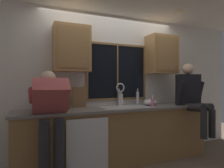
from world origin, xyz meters
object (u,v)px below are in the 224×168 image
object	(u,v)px
mixing_bowl	(150,102)
soap_dispenser	(153,102)
knife_block	(65,102)
bottle_tall_clear	(138,98)
person_standing	(50,112)
person_sitting_on_counter	(192,95)
bottle_green_glass	(121,99)
cutting_board	(79,97)

from	to	relation	value
mixing_bowl	soap_dispenser	bearing A→B (deg)	-111.18
knife_block	bottle_tall_clear	world-z (taller)	bottle_tall_clear
person_standing	bottle_tall_clear	bearing A→B (deg)	16.35
person_sitting_on_counter	knife_block	world-z (taller)	person_sitting_on_counter
person_standing	soap_dispenser	xyz separation A→B (m)	(1.67, 0.13, 0.05)
soap_dispenser	bottle_green_glass	xyz separation A→B (m)	(-0.41, 0.38, 0.04)
cutting_board	bottle_green_glass	bearing A→B (deg)	0.81
person_sitting_on_counter	soap_dispenser	world-z (taller)	person_sitting_on_counter
knife_block	bottle_green_glass	distance (m)	1.01
cutting_board	bottle_green_glass	size ratio (longest dim) A/B	1.26
bottle_green_glass	bottle_tall_clear	xyz separation A→B (m)	(0.32, -0.05, 0.01)
cutting_board	bottle_green_glass	distance (m)	0.76
cutting_board	bottle_green_glass	xyz separation A→B (m)	(0.76, 0.01, -0.06)
person_sitting_on_counter	bottle_tall_clear	distance (m)	0.98
person_sitting_on_counter	bottle_tall_clear	world-z (taller)	person_sitting_on_counter
person_sitting_on_counter	bottle_green_glass	xyz separation A→B (m)	(-1.18, 0.50, -0.07)
knife_block	mixing_bowl	bearing A→B (deg)	-3.33
knife_block	cutting_board	xyz separation A→B (m)	(0.24, 0.11, 0.06)
cutting_board	mixing_bowl	size ratio (longest dim) A/B	1.45
person_standing	cutting_board	size ratio (longest dim) A/B	4.34
mixing_bowl	bottle_tall_clear	bearing A→B (deg)	136.04
person_sitting_on_counter	soap_dispenser	xyz separation A→B (m)	(-0.77, 0.11, -0.11)
person_standing	cutting_board	world-z (taller)	person_standing
cutting_board	person_standing	bearing A→B (deg)	-135.06
cutting_board	bottle_tall_clear	bearing A→B (deg)	-1.98
cutting_board	bottle_green_glass	world-z (taller)	cutting_board
bottle_green_glass	bottle_tall_clear	size ratio (longest dim) A/B	0.89
knife_block	bottle_tall_clear	bearing A→B (deg)	3.16
person_standing	knife_block	distance (m)	0.47
knife_block	mixing_bowl	size ratio (longest dim) A/B	1.35
cutting_board	mixing_bowl	world-z (taller)	cutting_board
person_sitting_on_counter	knife_block	bearing A→B (deg)	170.27
cutting_board	mixing_bowl	bearing A→B (deg)	-8.99
person_sitting_on_counter	soap_dispenser	distance (m)	0.78
bottle_green_glass	person_sitting_on_counter	bearing A→B (deg)	-22.71
knife_block	soap_dispenser	world-z (taller)	knife_block
person_standing	mixing_bowl	distance (m)	1.77
mixing_bowl	soap_dispenser	world-z (taller)	soap_dispenser
person_sitting_on_counter	cutting_board	distance (m)	2.00
person_standing	bottle_green_glass	bearing A→B (deg)	22.07
mixing_bowl	soap_dispenser	size ratio (longest dim) A/B	1.26
person_standing	soap_dispenser	world-z (taller)	person_standing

